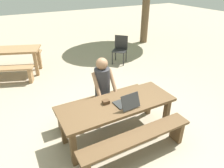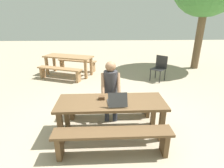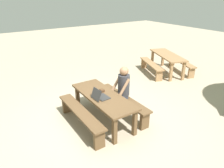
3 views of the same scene
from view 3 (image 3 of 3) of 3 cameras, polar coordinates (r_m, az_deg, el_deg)
The scene contains 10 objects.
ground_plane at distance 5.41m, azimuth -2.42°, elevation -9.75°, with size 30.00×30.00×0.00m, color tan.
picnic_table_front at distance 5.10m, azimuth -2.53°, elevation -4.13°, with size 2.03×0.74×0.70m.
bench_near at distance 4.98m, azimuth -8.66°, elevation -8.39°, with size 1.94×0.30×0.47m.
bench_far at distance 5.52m, azimuth 3.04°, elevation -4.66°, with size 1.94×0.30×0.47m.
laptop at distance 4.89m, azimuth -3.31°, elevation -3.31°, with size 0.35×0.37×0.26m.
small_pouch at distance 5.22m, azimuth -2.75°, elevation -1.83°, with size 0.12×0.09×0.06m.
person_seated at distance 5.30m, azimuth 2.94°, elevation -0.84°, with size 0.41×0.41×1.32m.
picnic_table_mid at distance 8.55m, azimuth 15.01°, elevation 7.08°, with size 2.03×1.33×0.76m.
bench_mid_south at distance 8.36m, azimuth 10.76°, elevation 4.94°, with size 1.71×0.89×0.45m.
bench_mid_north at distance 8.95m, azimuth 18.57°, elevation 5.37°, with size 1.71×0.89×0.45m.
Camera 3 is at (3.88, -2.30, 3.00)m, focal length 33.16 mm.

